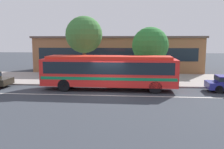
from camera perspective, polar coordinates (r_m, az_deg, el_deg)
name	(u,v)px	position (r m, az deg, el deg)	size (l,w,h in m)	color
ground_plane	(108,93)	(18.73, -0.96, -4.49)	(120.00, 120.00, 0.00)	#343840
sidewalk_slab	(115,79)	(25.24, 0.63, -1.04)	(60.00, 8.00, 0.12)	#9E938F
lane_stripe_center	(107,96)	(17.96, -1.23, -5.04)	(56.00, 0.16, 0.01)	silver
transit_bus	(109,70)	(19.74, -0.69, 1.02)	(11.03, 2.60, 2.83)	red
pedestrian_waiting_near_sign	(141,73)	(22.29, 7.02, 0.29)	(0.43, 0.43, 1.62)	#30362C
pedestrian_walking_along_curb	(141,73)	(22.57, 6.90, 0.39)	(0.47, 0.47, 1.63)	#2F393C
street_tree_near_stop	(84,35)	(23.49, -6.68, 9.35)	(3.55, 3.55, 6.29)	brown
street_tree_mid_block	(150,45)	(23.47, 9.11, 6.86)	(3.51, 3.51, 5.25)	brown
station_building	(118,54)	(32.41, 1.49, 5.00)	(21.42, 7.22, 4.59)	#946140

